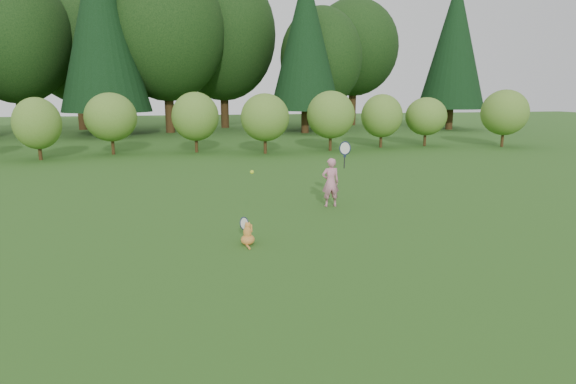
{
  "coord_description": "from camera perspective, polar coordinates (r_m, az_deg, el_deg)",
  "views": [
    {
      "loc": [
        -1.86,
        -8.53,
        2.7
      ],
      "look_at": [
        0.2,
        0.8,
        0.7
      ],
      "focal_mm": 30.0,
      "sensor_mm": 36.0,
      "label": 1
    }
  ],
  "objects": [
    {
      "name": "child",
      "position": [
        11.47,
        5.12,
        1.28
      ],
      "size": [
        0.64,
        0.4,
        1.75
      ],
      "rotation": [
        0.0,
        0.0,
        3.13
      ],
      "color": "#D17C95",
      "rests_on": "ground"
    },
    {
      "name": "shrub_row",
      "position": [
        21.65,
        -7.57,
        8.27
      ],
      "size": [
        28.0,
        3.0,
        2.8
      ],
      "primitive_type": null,
      "color": "#537925",
      "rests_on": "ground"
    },
    {
      "name": "cat",
      "position": [
        8.7,
        -4.83,
        -4.81
      ],
      "size": [
        0.4,
        0.61,
        0.58
      ],
      "rotation": [
        0.0,
        0.0,
        -0.34
      ],
      "color": "orange",
      "rests_on": "ground"
    },
    {
      "name": "ground",
      "position": [
        9.14,
        -0.15,
        -5.36
      ],
      "size": [
        100.0,
        100.0,
        0.0
      ],
      "primitive_type": "plane",
      "color": "#265217",
      "rests_on": "ground"
    },
    {
      "name": "tennis_ball",
      "position": [
        9.31,
        -4.29,
        2.37
      ],
      "size": [
        0.08,
        0.08,
        0.08
      ],
      "color": "#C4E81B",
      "rests_on": "ground"
    },
    {
      "name": "woodland_backdrop",
      "position": [
        31.95,
        -9.56,
        20.29
      ],
      "size": [
        48.0,
        10.0,
        15.0
      ],
      "primitive_type": null,
      "color": "black",
      "rests_on": "ground"
    }
  ]
}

